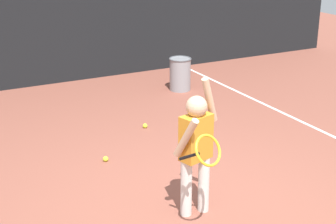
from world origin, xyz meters
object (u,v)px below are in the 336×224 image
(tennis_player, at_px, (196,145))
(ball_hopper, at_px, (180,74))
(tennis_ball_0, at_px, (106,159))
(tennis_ball_1, at_px, (145,126))

(tennis_player, height_order, ball_hopper, tennis_player)
(tennis_player, distance_m, tennis_ball_0, 1.70)
(ball_hopper, relative_size, tennis_ball_0, 8.52)
(ball_hopper, xyz_separation_m, tennis_ball_0, (-2.17, -2.09, -0.26))
(tennis_ball_1, bearing_deg, tennis_ball_0, -139.15)
(tennis_player, distance_m, ball_hopper, 4.05)
(ball_hopper, bearing_deg, tennis_player, -116.72)
(tennis_ball_0, bearing_deg, tennis_player, -76.75)
(ball_hopper, bearing_deg, tennis_ball_1, -134.10)
(ball_hopper, relative_size, tennis_ball_1, 8.52)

